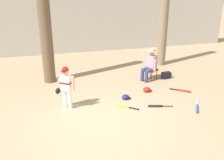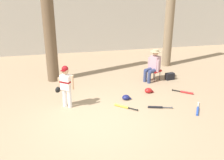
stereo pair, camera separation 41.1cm
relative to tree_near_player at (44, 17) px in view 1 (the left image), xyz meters
The scene contains 14 objects.
ground_plane 4.36m from the tree_near_player, 71.10° to the right, with size 60.00×60.00×0.00m, color #9E8466.
concrete_back_wall 4.29m from the tree_near_player, 73.60° to the left, with size 18.00×0.36×2.89m, color #ADA89E.
tree_near_player is the anchor object (origin of this frame).
tree_behind_spectator 5.03m from the tree_near_player, ahead, with size 0.53×0.53×4.81m.
young_ballplayer 2.91m from the tree_near_player, 80.65° to the right, with size 0.60×0.39×1.31m.
folding_stool 4.36m from the tree_near_player, 11.81° to the right, with size 0.54×0.54×0.41m.
seated_spectator 4.17m from the tree_near_player, 12.77° to the right, with size 0.66×0.56×1.20m.
handbag_beside_stool 5.01m from the tree_near_player, 11.43° to the right, with size 0.34×0.18×0.26m, color black.
bat_black_composite 4.89m from the tree_near_player, 45.03° to the right, with size 0.72×0.25×0.07m.
bat_red_barrel 5.43m from the tree_near_player, 26.67° to the right, with size 0.60×0.49×0.07m.
bat_blue_youth 5.88m from the tree_near_player, 39.95° to the right, with size 0.49×0.73×0.07m.
bat_yellow_trainer 4.18m from the tree_near_player, 53.65° to the right, with size 0.62×0.54×0.07m.
batting_helmet_navy 3.95m from the tree_near_player, 44.81° to the right, with size 0.29×0.22×0.17m.
batting_helmet_red 4.35m from the tree_near_player, 30.86° to the right, with size 0.30×0.23×0.18m.
Camera 1 is at (-1.31, -5.92, 3.59)m, focal length 41.19 mm.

